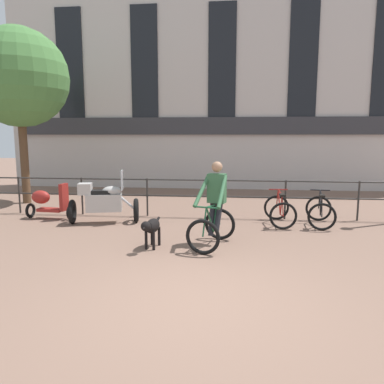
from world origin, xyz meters
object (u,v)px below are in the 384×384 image
(parked_bicycle_near_lamp, at_px, (280,210))
(parked_bicycle_mid_left, at_px, (320,211))
(dog, at_px, (151,227))
(parked_motorcycle, at_px, (104,201))
(cyclist_with_bike, at_px, (214,208))
(parked_scooter, at_px, (48,202))

(parked_bicycle_near_lamp, height_order, parked_bicycle_mid_left, same)
(dog, distance_m, parked_motorcycle, 2.62)
(dog, distance_m, parked_bicycle_near_lamp, 3.61)
(cyclist_with_bike, xyz_separation_m, parked_scooter, (-4.54, 1.97, -0.30))
(cyclist_with_bike, relative_size, parked_motorcycle, 0.94)
(cyclist_with_bike, height_order, dog, cyclist_with_bike)
(dog, height_order, parked_scooter, parked_scooter)
(parked_bicycle_near_lamp, bearing_deg, dog, 37.83)
(parked_motorcycle, relative_size, parked_bicycle_mid_left, 1.52)
(cyclist_with_bike, distance_m, parked_bicycle_mid_left, 3.22)
(parked_motorcycle, height_order, parked_scooter, parked_motorcycle)
(parked_bicycle_near_lamp, bearing_deg, cyclist_with_bike, 49.04)
(parked_bicycle_mid_left, bearing_deg, dog, 39.95)
(dog, bearing_deg, parked_motorcycle, 137.80)
(parked_motorcycle, height_order, parked_bicycle_mid_left, parked_motorcycle)
(parked_bicycle_mid_left, bearing_deg, parked_scooter, 8.01)
(cyclist_with_bike, relative_size, parked_bicycle_mid_left, 1.42)
(parked_motorcycle, xyz_separation_m, parked_bicycle_mid_left, (5.43, 0.30, -0.20))
(parked_motorcycle, xyz_separation_m, parked_scooter, (-1.65, 0.34, -0.10))
(parked_scooter, bearing_deg, cyclist_with_bike, -108.14)
(dog, relative_size, parked_bicycle_mid_left, 0.76)
(dog, bearing_deg, parked_bicycle_mid_left, 39.76)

